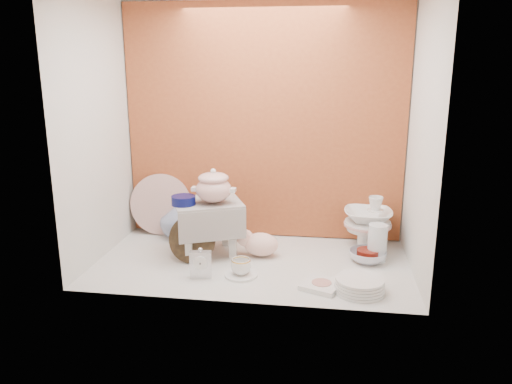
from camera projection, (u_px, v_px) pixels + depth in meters
ground at (252, 262)px, 2.91m from camera, size 1.80×1.80×0.00m
niche_shell at (257, 98)px, 2.85m from camera, size 1.86×1.03×1.53m
step_stool at (208, 227)px, 3.01m from camera, size 0.49×0.46×0.33m
soup_tureen at (214, 186)px, 2.90m from camera, size 0.28×0.28×0.21m
cobalt_bowl at (184, 200)px, 2.89m from camera, size 0.14×0.14×0.05m
floral_platter at (161, 204)px, 3.36m from camera, size 0.42×0.14×0.41m
blue_white_vase at (178, 219)px, 3.31m from camera, size 0.27×0.27×0.25m
lacquer_tray at (192, 239)px, 2.90m from camera, size 0.29×0.13×0.27m
mantel_clock at (201, 263)px, 2.69m from camera, size 0.12×0.06×0.17m
plush_pig at (261, 244)px, 2.98m from camera, size 0.31×0.27×0.16m
teacup_saucer at (241, 275)px, 2.73m from camera, size 0.19×0.19×0.01m
gold_rim_teacup at (241, 266)px, 2.71m from camera, size 0.11×0.11×0.09m
lattice_dish at (321, 285)px, 2.59m from camera, size 0.24×0.24×0.03m
dinner_plate_stack at (360, 285)px, 2.53m from camera, size 0.31×0.31×0.07m
crystal_bowl at (368, 256)px, 2.91m from camera, size 0.25×0.25×0.07m
clear_glass_vase at (377, 243)px, 2.91m from camera, size 0.11×0.11×0.22m
porcelain_tower at (368, 222)px, 3.10m from camera, size 0.31×0.31×0.34m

